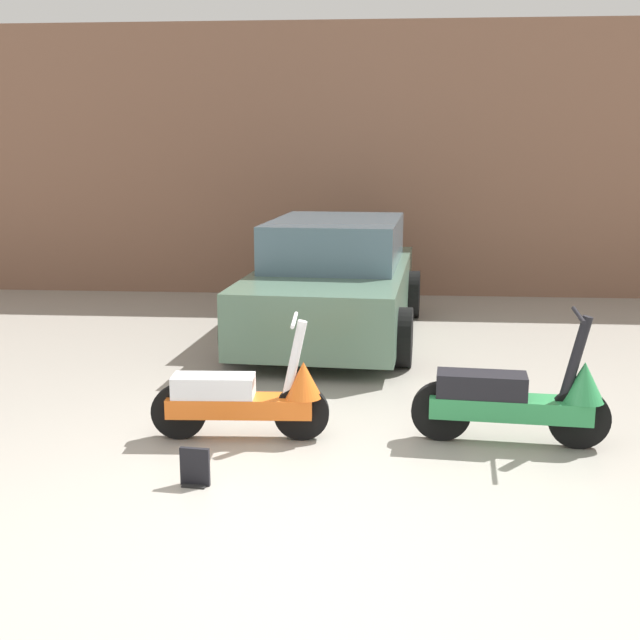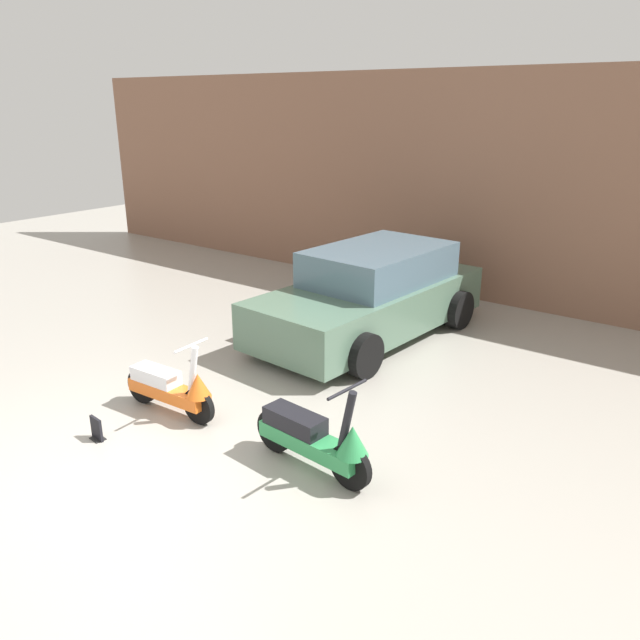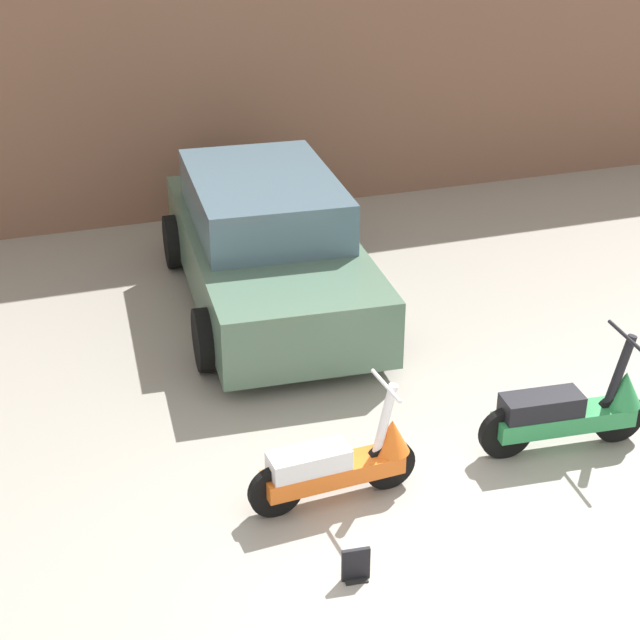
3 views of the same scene
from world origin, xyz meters
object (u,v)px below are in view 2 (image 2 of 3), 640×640
at_px(scooter_front_left, 172,387).
at_px(placard_near_left_scooter, 97,430).
at_px(scooter_front_right, 316,438).
at_px(car_rear_left, 371,295).

xyz_separation_m(scooter_front_left, placard_near_left_scooter, (-0.21, -0.89, -0.22)).
bearing_deg(scooter_front_right, car_rear_left, 119.63).
relative_size(scooter_front_left, placard_near_left_scooter, 5.26).
xyz_separation_m(scooter_front_left, car_rear_left, (0.44, 3.57, 0.32)).
bearing_deg(scooter_front_right, placard_near_left_scooter, -152.24).
distance_m(car_rear_left, placard_near_left_scooter, 4.54).
bearing_deg(scooter_front_left, scooter_front_right, -1.61).
bearing_deg(scooter_front_left, placard_near_left_scooter, -106.11).
xyz_separation_m(scooter_front_right, car_rear_left, (-1.60, 3.52, 0.29)).
bearing_deg(placard_near_left_scooter, scooter_front_right, 22.59).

